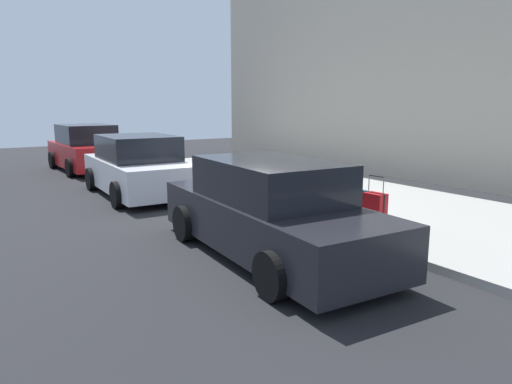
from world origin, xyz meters
The scene contains 17 objects.
ground_plane centered at (0.00, 0.00, 0.00)m, with size 40.00×40.00×0.00m, color black.
sidewalk_curb centered at (0.00, -2.50, 0.07)m, with size 18.00×5.00×0.14m, color #9E9B93.
suitcase_red_0 centered at (-3.45, -0.59, 0.50)m, with size 0.40×0.28×1.03m.
suitcase_teal_1 centered at (-2.96, -0.56, 0.49)m, with size 0.41×0.29×0.91m.
suitcase_navy_2 centered at (-2.45, -0.50, 0.52)m, with size 0.42×0.27×0.81m.
suitcase_black_3 centered at (-1.91, -0.54, 0.43)m, with size 0.47×0.26×0.84m.
suitcase_maroon_4 centered at (-1.35, -0.62, 0.46)m, with size 0.46×0.26×0.89m.
suitcase_silver_5 centered at (-0.79, -0.49, 0.39)m, with size 0.46×0.24×0.56m.
suitcase_olive_6 centered at (-0.24, -0.49, 0.48)m, with size 0.44×0.24×0.74m.
suitcase_red_7 centered at (0.25, -0.56, 0.47)m, with size 0.37×0.25×0.94m.
suitcase_teal_8 centered at (0.76, -0.51, 0.53)m, with size 0.46×0.28×1.06m.
suitcase_navy_9 centered at (1.27, -0.61, 0.40)m, with size 0.36×0.23×0.73m.
fire_hydrant centered at (2.15, -0.55, 0.57)m, with size 0.39×0.21×0.83m.
bollard_post centered at (2.72, -0.40, 0.53)m, with size 0.11×0.11×0.77m, color #333338.
parked_car_charcoal_0 centered at (-3.20, 1.55, 0.73)m, with size 4.85×2.17×1.56m.
parked_car_white_1 centered at (2.94, 1.55, 0.75)m, with size 4.45×2.22×1.60m.
parked_car_red_2 centered at (8.48, 1.55, 0.78)m, with size 4.29×2.17×1.68m.
Camera 1 is at (-9.08, 5.67, 2.42)m, focal length 32.55 mm.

